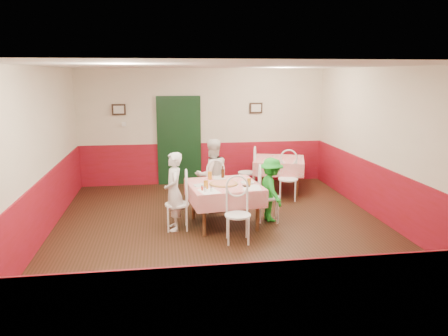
{
  "coord_description": "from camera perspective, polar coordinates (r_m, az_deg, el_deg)",
  "views": [
    {
      "loc": [
        -1.02,
        -7.12,
        2.68
      ],
      "look_at": [
        0.05,
        0.32,
        1.05
      ],
      "focal_mm": 35.0,
      "sensor_mm": 36.0,
      "label": 1
    }
  ],
  "objects": [
    {
      "name": "floor",
      "position": [
        7.67,
        -0.05,
        -8.21
      ],
      "size": [
        7.0,
        7.0,
        0.0
      ],
      "primitive_type": "plane",
      "color": "black",
      "rests_on": "ground"
    },
    {
      "name": "ceiling",
      "position": [
        7.19,
        -0.06,
        13.19
      ],
      "size": [
        7.0,
        7.0,
        0.0
      ],
      "primitive_type": "plane",
      "color": "white",
      "rests_on": "back_wall"
    },
    {
      "name": "back_wall",
      "position": [
        10.74,
        -2.71,
        5.39
      ],
      "size": [
        6.0,
        0.1,
        2.8
      ],
      "primitive_type": "cube",
      "color": "beige",
      "rests_on": "ground"
    },
    {
      "name": "front_wall",
      "position": [
        3.97,
        7.18,
        -6.7
      ],
      "size": [
        6.0,
        0.1,
        2.8
      ],
      "primitive_type": "cube",
      "color": "beige",
      "rests_on": "ground"
    },
    {
      "name": "left_wall",
      "position": [
        7.5,
        -23.39,
        1.39
      ],
      "size": [
        0.1,
        7.0,
        2.8
      ],
      "primitive_type": "cube",
      "color": "beige",
      "rests_on": "ground"
    },
    {
      "name": "right_wall",
      "position": [
        8.27,
        21.0,
        2.52
      ],
      "size": [
        0.1,
        7.0,
        2.8
      ],
      "primitive_type": "cube",
      "color": "beige",
      "rests_on": "ground"
    },
    {
      "name": "wainscot_back",
      "position": [
        10.87,
        -2.66,
        0.66
      ],
      "size": [
        6.0,
        0.03,
        1.0
      ],
      "primitive_type": "cube",
      "color": "maroon",
      "rests_on": "ground"
    },
    {
      "name": "wainscot_front",
      "position": [
        4.36,
        6.79,
        -17.9
      ],
      "size": [
        6.0,
        0.03,
        1.0
      ],
      "primitive_type": "cube",
      "color": "maroon",
      "rests_on": "ground"
    },
    {
      "name": "wainscot_left",
      "position": [
        7.7,
        -22.72,
        -5.2
      ],
      "size": [
        0.03,
        7.0,
        1.0
      ],
      "primitive_type": "cube",
      "color": "maroon",
      "rests_on": "ground"
    },
    {
      "name": "wainscot_right",
      "position": [
        8.45,
        20.45,
        -3.5
      ],
      "size": [
        0.03,
        7.0,
        1.0
      ],
      "primitive_type": "cube",
      "color": "maroon",
      "rests_on": "ground"
    },
    {
      "name": "door",
      "position": [
        10.7,
        -5.87,
        3.42
      ],
      "size": [
        0.96,
        0.06,
        2.1
      ],
      "primitive_type": "cube",
      "color": "black",
      "rests_on": "ground"
    },
    {
      "name": "picture_left",
      "position": [
        10.64,
        -13.58,
        7.43
      ],
      "size": [
        0.32,
        0.03,
        0.26
      ],
      "primitive_type": "cube",
      "color": "black",
      "rests_on": "back_wall"
    },
    {
      "name": "picture_right",
      "position": [
        10.85,
        4.2,
        7.82
      ],
      "size": [
        0.32,
        0.03,
        0.26
      ],
      "primitive_type": "cube",
      "color": "black",
      "rests_on": "back_wall"
    },
    {
      "name": "thermostat",
      "position": [
        10.67,
        -12.95,
        5.58
      ],
      "size": [
        0.1,
        0.03,
        0.1
      ],
      "primitive_type": "cube",
      "color": "white",
      "rests_on": "back_wall"
    },
    {
      "name": "main_table",
      "position": [
        7.86,
        0.0,
        -4.81
      ],
      "size": [
        1.36,
        1.36,
        0.77
      ],
      "primitive_type": "cube",
      "rotation": [
        0.0,
        0.0,
        0.12
      ],
      "color": "red",
      "rests_on": "ground"
    },
    {
      "name": "second_table",
      "position": [
        10.22,
        7.17,
        -0.89
      ],
      "size": [
        1.4,
        1.4,
        0.77
      ],
      "primitive_type": "cube",
      "rotation": [
        0.0,
        0.0,
        -0.3
      ],
      "color": "red",
      "rests_on": "ground"
    },
    {
      "name": "chair_left",
      "position": [
        7.67,
        -6.16,
        -4.74
      ],
      "size": [
        0.43,
        0.43,
        0.9
      ],
      "primitive_type": null,
      "rotation": [
        0.0,
        0.0,
        -1.59
      ],
      "color": "white",
      "rests_on": "ground"
    },
    {
      "name": "chair_right",
      "position": [
        8.09,
        5.83,
        -3.82
      ],
      "size": [
        0.47,
        0.47,
        0.9
      ],
      "primitive_type": null,
      "rotation": [
        0.0,
        0.0,
        1.44
      ],
      "color": "white",
      "rests_on": "ground"
    },
    {
      "name": "chair_far",
      "position": [
        8.63,
        -1.47,
        -2.74
      ],
      "size": [
        0.49,
        0.49,
        0.9
      ],
      "primitive_type": null,
      "rotation": [
        0.0,
        0.0,
        3.34
      ],
      "color": "white",
      "rests_on": "ground"
    },
    {
      "name": "chair_near",
      "position": [
        7.06,
        1.81,
        -6.18
      ],
      "size": [
        0.46,
        0.46,
        0.9
      ],
      "primitive_type": null,
      "rotation": [
        0.0,
        0.0,
        -0.09
      ],
      "color": "white",
      "rests_on": "ground"
    },
    {
      "name": "chair_second_a",
      "position": [
        10.03,
        3.05,
        -0.62
      ],
      "size": [
        0.53,
        0.53,
        0.9
      ],
      "primitive_type": null,
      "rotation": [
        0.0,
        0.0,
        -1.87
      ],
      "color": "white",
      "rests_on": "ground"
    },
    {
      "name": "chair_second_b",
      "position": [
        9.5,
        8.37,
        -1.46
      ],
      "size": [
        0.53,
        0.53,
        0.9
      ],
      "primitive_type": null,
      "rotation": [
        0.0,
        0.0,
        -0.3
      ],
      "color": "white",
      "rests_on": "ground"
    },
    {
      "name": "pizza",
      "position": [
        7.72,
        -0.05,
        -2.04
      ],
      "size": [
        0.55,
        0.55,
        0.03
      ],
      "primitive_type": "cylinder",
      "rotation": [
        0.0,
        0.0,
        0.12
      ],
      "color": "#B74723",
      "rests_on": "main_table"
    },
    {
      "name": "plate_left",
      "position": [
        7.64,
        -3.04,
        -2.28
      ],
      "size": [
        0.28,
        0.28,
        0.01
      ],
      "primitive_type": "cylinder",
      "rotation": [
        0.0,
        0.0,
        0.12
      ],
      "color": "white",
      "rests_on": "main_table"
    },
    {
      "name": "plate_right",
      "position": [
        7.85,
        3.1,
        -1.88
      ],
      "size": [
        0.28,
        0.28,
        0.01
      ],
      "primitive_type": "cylinder",
      "rotation": [
        0.0,
        0.0,
        0.12
      ],
      "color": "white",
      "rests_on": "main_table"
    },
    {
      "name": "plate_far",
      "position": [
        8.15,
        -0.61,
        -1.34
      ],
      "size": [
        0.28,
        0.28,
        0.01
      ],
      "primitive_type": "cylinder",
      "rotation": [
        0.0,
        0.0,
        0.12
      ],
      "color": "white",
      "rests_on": "main_table"
    },
    {
      "name": "glass_a",
      "position": [
        7.42,
        -2.38,
        -2.2
      ],
      "size": [
        0.09,
        0.09,
        0.14
      ],
      "primitive_type": "cylinder",
      "rotation": [
        0.0,
        0.0,
        0.12
      ],
      "color": "#BF7219",
      "rests_on": "main_table"
    },
    {
      "name": "glass_b",
      "position": [
        7.66,
        3.28,
        -1.83
      ],
      "size": [
        0.07,
        0.07,
        0.12
      ],
      "primitive_type": "cylinder",
      "rotation": [
        0.0,
        0.0,
        0.12
      ],
      "color": "#BF7219",
      "rests_on": "main_table"
    },
    {
      "name": "glass_c",
      "position": [
        8.07,
        -1.86,
        -1.0
      ],
      "size": [
        0.09,
        0.09,
        0.15
      ],
      "primitive_type": "cylinder",
      "rotation": [
        0.0,
        0.0,
        0.12
      ],
      "color": "#BF7219",
      "rests_on": "main_table"
    },
    {
      "name": "beer_bottle",
      "position": [
        8.14,
        -0.16,
        -0.64
      ],
      "size": [
        0.06,
        0.06,
        0.21
      ],
      "primitive_type": "cylinder",
      "rotation": [
        0.0,
        0.0,
        0.12
      ],
      "color": "#381C0A",
      "rests_on": "main_table"
    },
    {
      "name": "shaker_a",
      "position": [
        7.24,
        -2.48,
        -2.79
      ],
      "size": [
        0.04,
        0.04,
        0.09
      ],
      "primitive_type": "cylinder",
      "rotation": [
        0.0,
        0.0,
        0.12
      ],
      "color": "silver",
      "rests_on": "main_table"
    },
    {
      "name": "shaker_b",
      "position": [
        7.25,
        -1.68,
        -2.77
      ],
      "size": [
        0.04,
        0.04,
        0.09
      ],
      "primitive_type": "cylinder",
      "rotation": [
        0.0,
        0.0,
        0.12
      ],
      "color": "silver",
      "rests_on": "main_table"
    },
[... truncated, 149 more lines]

